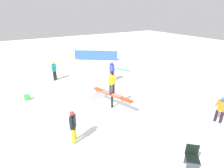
{
  "coord_description": "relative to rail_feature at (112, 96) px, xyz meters",
  "views": [
    {
      "loc": [
        7.53,
        -4.5,
        5.2
      ],
      "look_at": [
        0.0,
        0.0,
        1.47
      ],
      "focal_mm": 28.0,
      "sensor_mm": 36.0,
      "label": 1
    }
  ],
  "objects": [
    {
      "name": "backpack_on_snow",
      "position": [
        -3.51,
        -4.08,
        -0.57
      ],
      "size": [
        0.28,
        0.34,
        0.34
      ],
      "primitive_type": "cube",
      "rotation": [
        0.0,
        0.0,
        4.5
      ],
      "color": "green",
      "rests_on": "ground"
    },
    {
      "name": "bystander_teal",
      "position": [
        -6.04,
        -1.7,
        0.11
      ],
      "size": [
        0.52,
        0.48,
        1.52
      ],
      "rotation": [
        0.0,
        0.0,
        5.56
      ],
      "color": "black",
      "rests_on": "ground"
    },
    {
      "name": "bystander_blue",
      "position": [
        -3.56,
        2.12,
        0.12
      ],
      "size": [
        0.63,
        0.29,
        1.53
      ],
      "rotation": [
        0.0,
        0.0,
        3.4
      ],
      "color": "navy",
      "rests_on": "ground"
    },
    {
      "name": "loose_snowboard_cyan",
      "position": [
        -5.32,
        4.44,
        -0.73
      ],
      "size": [
        1.51,
        0.87,
        0.02
      ],
      "primitive_type": "cube",
      "rotation": [
        0.0,
        0.0,
        3.56
      ],
      "color": "#2CC2C9",
      "rests_on": "ground"
    },
    {
      "name": "bystander_orange",
      "position": [
        3.94,
        3.83,
        0.03
      ],
      "size": [
        0.55,
        0.28,
        1.37
      ],
      "rotation": [
        0.0,
        0.0,
        0.33
      ],
      "color": "black",
      "rests_on": "ground"
    },
    {
      "name": "bystander_black",
      "position": [
        1.63,
        -2.83,
        0.11
      ],
      "size": [
        0.57,
        0.38,
        1.5
      ],
      "rotation": [
        0.0,
        0.0,
        2.61
      ],
      "color": "yellow",
      "rests_on": "ground"
    },
    {
      "name": "ground_plane",
      "position": [
        0.0,
        0.0,
        -0.74
      ],
      "size": [
        60.0,
        60.0,
        0.0
      ],
      "primitive_type": "plane",
      "color": "white"
    },
    {
      "name": "main_rider_on_rail",
      "position": [
        0.0,
        0.0,
        0.81
      ],
      "size": [
        1.32,
        0.75,
        1.36
      ],
      "rotation": [
        0.0,
        0.0,
        0.39
      ],
      "color": "#F26E5B",
      "rests_on": "rail_feature"
    },
    {
      "name": "safety_fence",
      "position": [
        -9.71,
        3.72,
        -0.14
      ],
      "size": [
        2.8,
        3.87,
        1.1
      ],
      "rotation": [
        0.0,
        0.0,
        4.09
      ],
      "color": "blue",
      "rests_on": "ground"
    },
    {
      "name": "rail_feature",
      "position": [
        0.0,
        0.0,
        0.0
      ],
      "size": [
        2.68,
        1.13,
        0.87
      ],
      "rotation": [
        0.0,
        0.0,
        0.32
      ],
      "color": "black",
      "rests_on": "ground"
    },
    {
      "name": "folding_chair",
      "position": [
        5.01,
        0.27,
        -0.33
      ],
      "size": [
        0.62,
        0.62,
        0.88
      ],
      "rotation": [
        0.0,
        0.0,
        0.83
      ],
      "color": "#3F3F44",
      "rests_on": "ground"
    },
    {
      "name": "snow_kicker_ramp",
      "position": [
        -1.97,
        -0.66,
        -0.42
      ],
      "size": [
        2.18,
        1.99,
        0.63
      ],
      "primitive_type": "cube",
      "rotation": [
        0.0,
        0.0,
        0.32
      ],
      "color": "white",
      "rests_on": "ground"
    }
  ]
}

